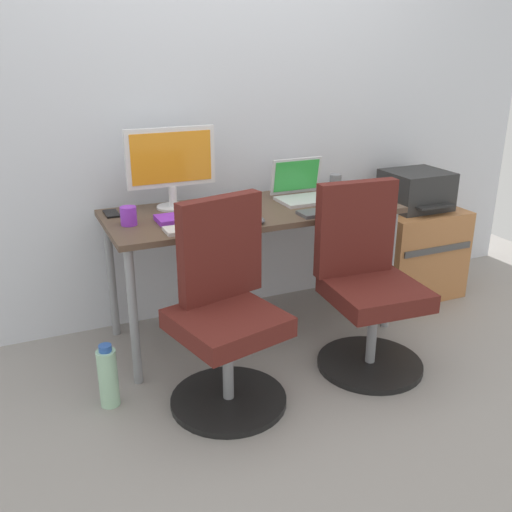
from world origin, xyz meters
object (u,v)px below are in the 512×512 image
printer (416,190)px  side_cabinet (410,250)px  office_chair_left (225,315)px  office_chair_right (367,287)px  coffee_mug (129,216)px  desktop_monitor (171,162)px  water_bottle_on_floor (108,377)px  open_laptop (302,190)px

printer → side_cabinet: bearing=90.0°
office_chair_left → office_chair_right: 0.77m
side_cabinet → coffee_mug: (-1.86, -0.13, 0.49)m
office_chair_left → side_cabinet: 1.71m
printer → coffee_mug: size_ratio=4.35×
desktop_monitor → side_cabinet: bearing=-2.7°
printer → coffee_mug: (-1.86, -0.13, 0.09)m
side_cabinet → printer: bearing=-90.0°
side_cabinet → water_bottle_on_floor: size_ratio=1.85×
office_chair_right → open_laptop: open_laptop is taller
water_bottle_on_floor → side_cabinet: bearing=13.8°
office_chair_left → water_bottle_on_floor: 0.61m
printer → open_laptop: bearing=-177.2°
office_chair_right → open_laptop: 0.72m
office_chair_left → printer: office_chair_left is taller
office_chair_left → printer: (1.57, 0.66, 0.27)m
coffee_mug → side_cabinet: bearing=4.1°
office_chair_right → printer: office_chair_right is taller
office_chair_left → open_laptop: size_ratio=3.03×
side_cabinet → printer: size_ratio=1.44×
desktop_monitor → coffee_mug: desktop_monitor is taller
printer → desktop_monitor: size_ratio=0.83×
side_cabinet → open_laptop: (-0.85, -0.04, 0.50)m
office_chair_right → desktop_monitor: size_ratio=1.96×
office_chair_left → side_cabinet: size_ratio=1.64×
printer → water_bottle_on_floor: bearing=-166.2°
printer → coffee_mug: coffee_mug is taller
desktop_monitor → open_laptop: (0.73, -0.12, -0.19)m
office_chair_right → open_laptop: size_ratio=3.03×
desktop_monitor → coffee_mug: (-0.29, -0.21, -0.20)m
office_chair_left → office_chair_right: same height
water_bottle_on_floor → coffee_mug: 0.77m
office_chair_right → coffee_mug: size_ratio=10.22×
printer → water_bottle_on_floor: size_ratio=1.29×
desktop_monitor → office_chair_left: bearing=-89.3°
office_chair_left → water_bottle_on_floor: bearing=163.9°
printer → desktop_monitor: (-1.58, 0.08, 0.29)m
side_cabinet → water_bottle_on_floor: (-2.09, -0.51, -0.14)m
office_chair_right → printer: bearing=39.5°
office_chair_right → side_cabinet: size_ratio=1.64×
office_chair_right → desktop_monitor: desktop_monitor is taller
side_cabinet → desktop_monitor: size_ratio=1.20×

